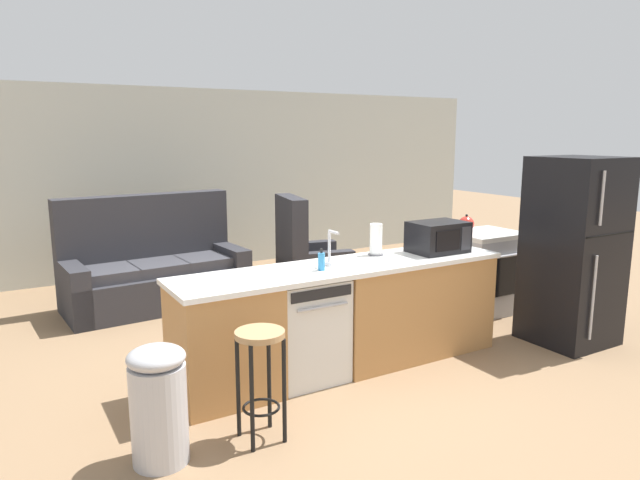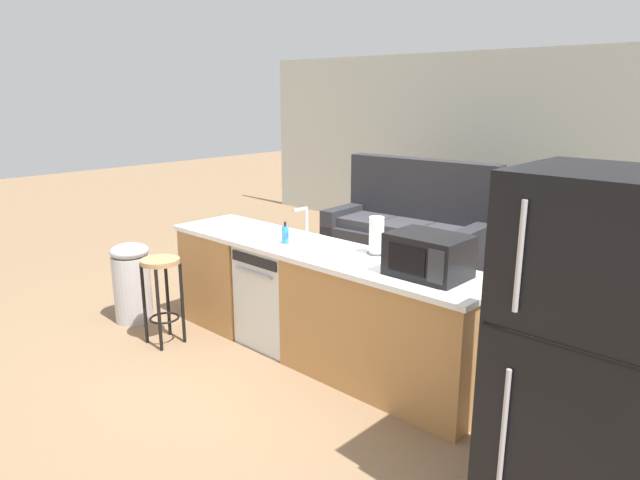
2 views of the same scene
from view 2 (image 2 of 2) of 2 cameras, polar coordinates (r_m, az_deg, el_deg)
The scene contains 14 objects.
ground_plane at distance 4.81m, azimuth -1.67°, elevation -10.85°, with size 24.00×24.00×0.00m, color #896B4C.
wall_back at distance 7.82m, azimuth 22.41°, elevation 7.91°, with size 10.00×0.06×2.60m.
kitchen_counter at distance 4.49m, azimuth 0.48°, elevation -6.92°, with size 2.94×0.66×0.90m.
dishwasher at distance 4.82m, azimuth -3.83°, elevation -5.43°, with size 0.58×0.61×0.84m.
refrigerator at distance 2.88m, azimuth 25.14°, elevation -11.26°, with size 0.72×0.73×1.76m.
microwave at distance 3.76m, azimuth 10.79°, elevation -1.52°, with size 0.50×0.37×0.28m.
sink_faucet at distance 4.47m, azimuth -1.47°, elevation 1.19°, with size 0.07×0.18×0.30m.
paper_towel_roll at distance 4.22m, azimuth 5.66°, elevation 0.40°, with size 0.14×0.14×0.28m.
soap_bottle at distance 4.52m, azimuth -3.49°, elevation 0.55°, with size 0.06×0.06×0.18m.
kettle at distance 4.01m, azimuth 28.69°, elevation -2.93°, with size 0.21×0.17×0.19m.
bar_stool at distance 4.91m, azimuth -15.54°, elevation -4.13°, with size 0.32×0.32×0.74m.
trash_bin at distance 5.52m, azimuth -18.29°, elevation -3.96°, with size 0.35×0.35×0.74m.
couch at distance 7.11m, azimuth 9.11°, elevation 0.82°, with size 2.06×1.03×1.27m.
armchair at distance 6.01m, azimuth 21.92°, elevation -3.10°, with size 0.96×1.00×1.20m.
Camera 2 is at (3.07, -3.07, 2.07)m, focal length 32.00 mm.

